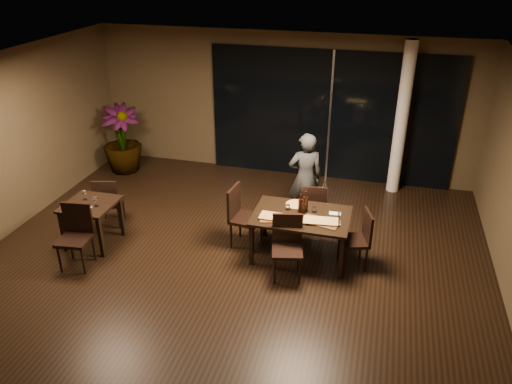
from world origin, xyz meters
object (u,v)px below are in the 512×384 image
Objects in this scene: chair_main_left at (241,213)px; chair_main_right at (359,236)px; chair_main_near at (287,243)px; main_table at (301,219)px; side_table at (91,210)px; chair_side_near at (76,232)px; bottle_a at (300,203)px; chair_main_far at (313,206)px; bottle_b at (303,206)px; chair_side_far at (108,200)px; diner at (305,178)px; bottle_c at (306,202)px; potted_plant at (122,139)px.

chair_main_left is 1.10× the size of chair_main_right.
chair_main_near reaches higher than chair_main_right.
main_table is at bearing 65.14° from chair_main_near.
main_table and side_table have the same top height.
main_table is at bearing 10.96° from chair_side_near.
bottle_a is (0.98, -0.02, 0.33)m from chair_main_left.
chair_main_far is at bearing 84.43° from main_table.
chair_main_far is at bearing -152.12° from chair_main_right.
chair_side_near is 3.52m from bottle_b.
diner reaches higher than chair_side_far.
main_table is 1.88× the size of side_table.
chair_main_right is 1.66m from diner.
bottle_b reaches higher than main_table.
side_table is at bearing 77.90° from chair_side_far.
diner is at bearing 28.86° from chair_side_near.
chair_side_far is 1.16m from chair_side_near.
diner is 5.27× the size of bottle_a.
main_table is 1.03m from chair_main_left.
chair_side_far is (-2.41, -0.05, -0.05)m from chair_main_left.
chair_side_far is 0.93× the size of chair_side_near.
bottle_c reaches higher than side_table.
diner reaches higher than potted_plant.
chair_main_near is 0.97× the size of chair_side_near.
bottle_c reaches higher than main_table.
potted_plant is 4.69× the size of bottle_a.
main_table is 5.88× the size of bottle_b.
chair_main_far is (3.48, 1.28, -0.10)m from side_table.
bottle_a is at bearing 9.95° from side_table.
chair_main_right reaches higher than chair_main_far.
chair_main_left reaches higher than side_table.
diner is at bearing -14.96° from potted_plant.
chair_side_near is 3.93× the size of bottle_b.
diner is 1.11m from bottle_c.
chair_main_far is 0.56× the size of diner.
bottle_c is at bearing 23.81° from bottle_a.
potted_plant reaches higher than chair_side_near.
main_table is 0.91× the size of diner.
chair_main_far reaches higher than main_table.
main_table is 1.61× the size of chair_side_far.
main_table is at bearing -106.82° from bottle_b.
chair_main_far is 0.63× the size of potted_plant.
main_table is 0.92m from chair_main_right.
chair_side_near reaches higher than chair_side_far.
chair_main_far is 0.58m from diner.
bottle_c reaches higher than chair_main_left.
main_table is 3.48m from chair_side_near.
chair_main_left is at bearing 20.39° from chair_side_near.
diner is at bearing -174.96° from chair_side_far.
main_table is 0.56m from chair_main_near.
chair_side_far is (-3.31, 0.59, -0.02)m from chair_main_near.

